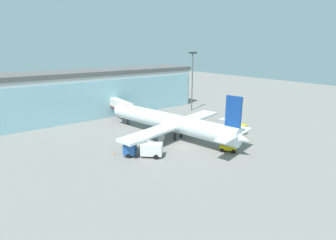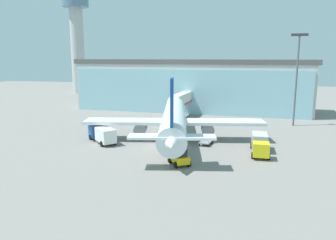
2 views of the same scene
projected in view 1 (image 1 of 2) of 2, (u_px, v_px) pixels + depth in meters
ground at (183, 146)px, 55.28m from camera, size 240.00×240.00×0.00m
terminal_building at (102, 91)px, 81.25m from camera, size 61.33×17.01×13.38m
jet_bridge at (119, 105)px, 73.77m from camera, size 3.61×14.41×5.74m
apron_light_mast at (192, 76)px, 82.90m from camera, size 3.20×0.40×18.52m
airplane at (171, 122)px, 59.80m from camera, size 30.62×38.31×11.47m
catering_truck at (145, 149)px, 49.65m from camera, size 6.71×6.72×2.65m
fuel_truck at (231, 126)px, 64.35m from camera, size 2.53×7.31×2.65m
baggage_cart at (199, 133)px, 61.86m from camera, size 2.04×3.02×1.50m
pushback_tug at (229, 147)px, 52.29m from camera, size 3.45×3.72×2.30m
safety_cone_nose at (198, 142)px, 56.67m from camera, size 0.36×0.36×0.55m
safety_cone_wingtip at (115, 153)px, 50.72m from camera, size 0.36×0.36×0.55m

